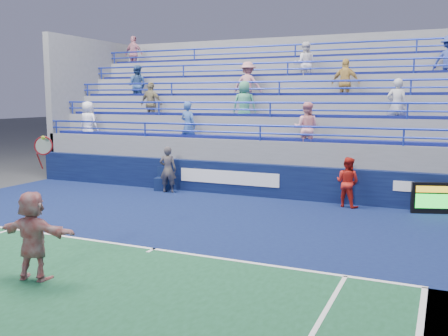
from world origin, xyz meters
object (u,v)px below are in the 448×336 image
at_px(serve_speed_board, 435,198).
at_px(judge_chair, 162,183).
at_px(ball_girl, 347,182).
at_px(line_judge, 168,170).
at_px(tennis_player, 33,236).

bearing_deg(serve_speed_board, judge_chair, 179.95).
height_order(judge_chair, ball_girl, ball_girl).
bearing_deg(judge_chair, serve_speed_board, -0.05).
relative_size(judge_chair, line_judge, 0.51).
relative_size(tennis_player, line_judge, 1.62).
bearing_deg(serve_speed_board, tennis_player, -127.10).
xyz_separation_m(tennis_player, line_judge, (-2.07, 8.26, -0.01)).
height_order(serve_speed_board, ball_girl, ball_girl).
bearing_deg(judge_chair, tennis_player, -73.90).
distance_m(serve_speed_board, tennis_player, 10.71).
distance_m(judge_chair, tennis_player, 8.91).
xyz_separation_m(judge_chair, tennis_player, (2.46, -8.54, 0.55)).
xyz_separation_m(tennis_player, ball_girl, (4.03, 8.43, -0.06)).
bearing_deg(tennis_player, line_judge, 104.05).
relative_size(tennis_player, ball_girl, 1.73).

